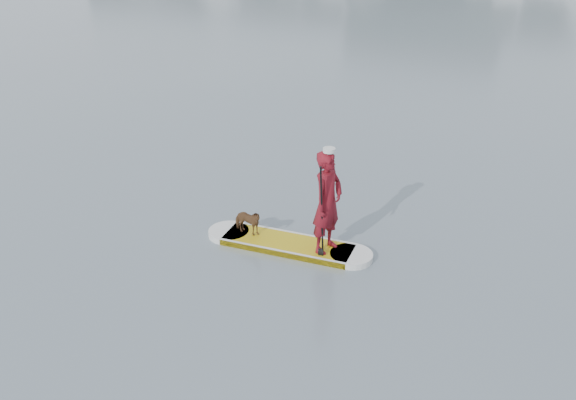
% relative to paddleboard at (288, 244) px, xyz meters
% --- Properties ---
extents(ground, '(140.00, 140.00, 0.00)m').
position_rel_paddleboard_xyz_m(ground, '(2.18, -2.86, -0.06)').
color(ground, slate).
rests_on(ground, ground).
extents(paddleboard, '(3.30, 0.88, 0.12)m').
position_rel_paddleboard_xyz_m(paddleboard, '(0.00, 0.00, 0.00)').
color(paddleboard, gold).
rests_on(paddleboard, ground).
extents(paddler, '(0.62, 0.80, 1.94)m').
position_rel_paddleboard_xyz_m(paddler, '(0.76, 0.03, 1.03)').
color(paddler, maroon).
rests_on(paddler, paddleboard).
extents(white_cap, '(0.22, 0.22, 0.07)m').
position_rel_paddleboard_xyz_m(white_cap, '(0.76, 0.03, 2.04)').
color(white_cap, silver).
rests_on(white_cap, paddler).
extents(dog, '(0.66, 0.35, 0.53)m').
position_rel_paddleboard_xyz_m(dog, '(-0.84, -0.03, 0.33)').
color(dog, '#502F1B').
rests_on(dog, paddleboard).
extents(paddle, '(0.10, 0.30, 2.00)m').
position_rel_paddleboard_xyz_m(paddle, '(0.75, -0.24, 0.74)').
color(paddle, black).
rests_on(paddle, ground).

